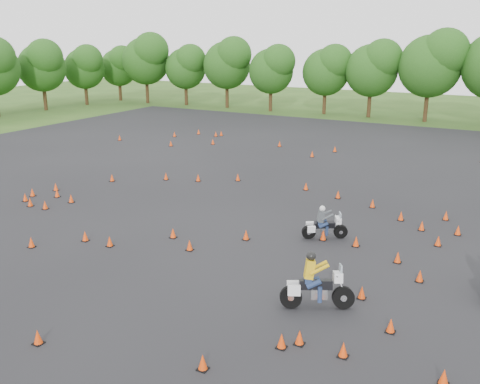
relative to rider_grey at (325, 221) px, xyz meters
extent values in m
plane|color=#2D5119|center=(-5.04, -2.83, -0.82)|extent=(140.00, 140.00, 0.00)
plane|color=black|center=(-5.04, 3.17, -0.81)|extent=(62.00, 62.00, 0.00)
cone|color=#E33D09|center=(-17.52, 19.46, -0.59)|extent=(0.26, 0.26, 0.45)
cone|color=#E33D09|center=(-24.02, 13.81, -0.59)|extent=(0.26, 0.26, 0.45)
cone|color=#E33D09|center=(6.49, -8.66, -0.59)|extent=(0.26, 0.26, 0.45)
cone|color=#E33D09|center=(-16.81, -0.29, -0.59)|extent=(0.26, 0.26, 0.45)
cone|color=#E33D09|center=(-15.85, 16.20, -0.59)|extent=(0.26, 0.26, 0.45)
cone|color=#E33D09|center=(3.73, -8.69, -0.59)|extent=(0.26, 0.26, 0.45)
cone|color=#E33D09|center=(-15.70, -3.15, -0.59)|extent=(0.26, 0.26, 0.45)
cone|color=#E33D09|center=(3.18, -4.93, -0.59)|extent=(0.26, 0.26, 0.45)
cone|color=#E33D09|center=(-14.24, -1.59, -0.59)|extent=(0.26, 0.26, 0.45)
cone|color=#E33D09|center=(-1.45, 6.28, -0.59)|extent=(0.26, 0.26, 0.45)
cone|color=#E33D09|center=(5.34, 3.35, -0.59)|extent=(0.26, 0.26, 0.45)
cone|color=#E33D09|center=(-15.29, 2.94, -0.59)|extent=(0.26, 0.26, 0.45)
cone|color=#E33D09|center=(2.36, -8.69, -0.59)|extent=(0.26, 0.26, 0.45)
cone|color=#E33D09|center=(-17.11, -1.77, -0.59)|extent=(0.26, 0.26, 0.45)
cone|color=#E33D09|center=(-10.48, 18.06, -0.59)|extent=(0.26, 0.26, 0.45)
cone|color=#E33D09|center=(-14.60, -3.11, -0.59)|extent=(0.26, 0.26, 0.45)
cone|color=#E33D09|center=(-4.59, -12.45, -0.59)|extent=(0.26, 0.26, 0.45)
cone|color=#E33D09|center=(-18.56, 13.88, -0.59)|extent=(0.26, 0.26, 0.45)
cone|color=#E33D09|center=(-4.63, -4.16, -0.59)|extent=(0.26, 0.26, 0.45)
cone|color=#E33D09|center=(-3.70, 7.00, -0.59)|extent=(0.26, 0.26, 0.45)
cone|color=#E33D09|center=(0.73, 5.56, -0.59)|extent=(0.26, 0.26, 0.45)
cone|color=#E33D09|center=(-3.07, -1.89, -0.59)|extent=(0.26, 0.26, 0.45)
cone|color=#E33D09|center=(-10.93, -7.20, -0.59)|extent=(0.26, 0.26, 0.45)
cone|color=#E33D09|center=(-6.65, 15.64, -0.59)|extent=(0.26, 0.26, 0.45)
cone|color=#E33D09|center=(0.03, -0.26, -0.59)|extent=(0.26, 0.26, 0.45)
cone|color=#E33D09|center=(4.74, 1.52, -0.59)|extent=(0.26, 0.26, 0.45)
cone|color=#E33D09|center=(-9.40, -5.51, -0.59)|extent=(0.26, 0.26, 0.45)
cone|color=#E33D09|center=(-15.73, -1.21, -0.59)|extent=(0.26, 0.26, 0.45)
cone|color=#E33D09|center=(-20.76, 17.53, -0.59)|extent=(0.26, 0.26, 0.45)
cone|color=#E33D09|center=(2.54, 4.16, -0.59)|extent=(0.26, 0.26, 0.45)
cone|color=#E33D09|center=(1.57, -0.28, -0.59)|extent=(0.26, 0.26, 0.45)
cone|color=#E33D09|center=(4.61, -6.69, -0.59)|extent=(0.26, 0.26, 0.45)
cone|color=#E33D09|center=(4.72, -2.55, -0.59)|extent=(0.26, 0.26, 0.45)
cone|color=#E33D09|center=(-16.68, -2.64, -0.59)|extent=(0.26, 0.26, 0.45)
cone|color=#E33D09|center=(0.48, -11.16, -0.59)|extent=(0.26, 0.26, 0.45)
cone|color=#E33D09|center=(-12.49, 4.89, -0.59)|extent=(0.26, 0.26, 0.45)
cone|color=#E33D09|center=(4.52, 5.30, -0.59)|extent=(0.26, 0.26, 0.45)
cone|color=#E33D09|center=(-17.24, 19.97, -0.59)|extent=(0.26, 0.26, 0.45)
cone|color=#E33D09|center=(-10.47, 5.57, -0.59)|extent=(0.26, 0.26, 0.45)
cone|color=#E33D09|center=(-7.98, -5.47, -0.59)|extent=(0.26, 0.26, 0.45)
cone|color=#E33D09|center=(-8.31, 6.89, -0.59)|extent=(0.26, 0.26, 0.45)
cone|color=#E33D09|center=(3.59, -1.17, -0.59)|extent=(0.26, 0.26, 0.45)
cone|color=#E33D09|center=(-6.13, -3.28, -0.59)|extent=(0.26, 0.26, 0.45)
cone|color=#E33D09|center=(-19.55, 19.69, -0.59)|extent=(0.26, 0.26, 0.45)
cone|color=#E33D09|center=(3.73, 3.19, -0.59)|extent=(0.26, 0.26, 0.45)
cone|color=#E33D09|center=(1.96, -9.13, -0.59)|extent=(0.26, 0.26, 0.45)
cone|color=#E33D09|center=(-5.73, 18.24, -0.59)|extent=(0.26, 0.26, 0.45)
camera|label=1|loc=(7.56, -22.00, 8.17)|focal=40.00mm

